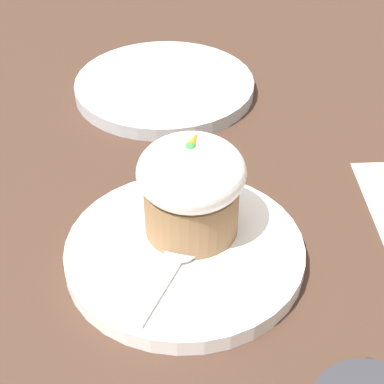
{
  "coord_description": "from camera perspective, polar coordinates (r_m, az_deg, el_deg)",
  "views": [
    {
      "loc": [
        -0.39,
        -0.1,
        0.4
      ],
      "look_at": [
        0.02,
        -0.0,
        0.06
      ],
      "focal_mm": 60.0,
      "sensor_mm": 36.0,
      "label": 1
    }
  ],
  "objects": [
    {
      "name": "carrot_cake",
      "position": [
        0.55,
        0.0,
        0.47
      ],
      "size": [
        0.09,
        0.09,
        0.09
      ],
      "color": "olive",
      "rests_on": "dessert_plate"
    },
    {
      "name": "ground_plane",
      "position": [
        0.57,
        -0.65,
        -5.95
      ],
      "size": [
        4.0,
        4.0,
        0.0
      ],
      "primitive_type": "plane",
      "color": "#3D281E"
    },
    {
      "name": "dessert_plate",
      "position": [
        0.57,
        -0.65,
        -5.38
      ],
      "size": [
        0.21,
        0.21,
        0.02
      ],
      "color": "white",
      "rests_on": "ground_plane"
    },
    {
      "name": "side_plate",
      "position": [
        0.81,
        -2.46,
        9.36
      ],
      "size": [
        0.22,
        0.22,
        0.02
      ],
      "color": "#B2B7BC",
      "rests_on": "ground_plane"
    },
    {
      "name": "spoon",
      "position": [
        0.55,
        -1.32,
        -5.96
      ],
      "size": [
        0.11,
        0.04,
        0.01
      ],
      "color": "#B7B7BC",
      "rests_on": "dessert_plate"
    }
  ]
}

